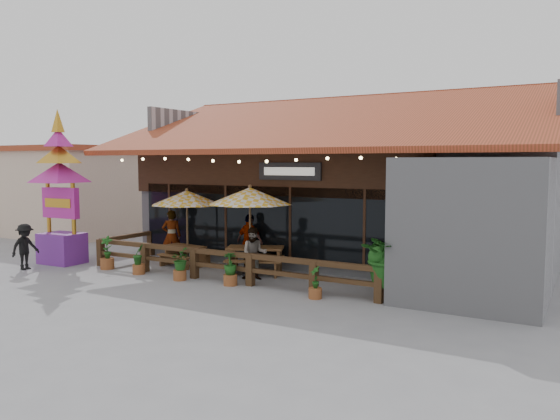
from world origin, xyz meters
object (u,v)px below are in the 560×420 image
Objects in this scene: thai_sign_tower at (60,176)px; umbrella_left at (187,198)px; pedestrian at (25,247)px; picnic_table_right at (255,255)px; picnic_table_left at (185,252)px; tropical_plant at (387,258)px; umbrella_right at (250,196)px.

umbrella_left is at bearing 24.75° from thai_sign_tower.
umbrella_left is 2.07× the size of pedestrian.
thai_sign_tower is at bearing -5.86° from pedestrian.
umbrella_left is at bearing -179.45° from picnic_table_right.
picnic_table_right is (2.72, 0.13, 0.10)m from picnic_table_left.
picnic_table_right is 7.53m from pedestrian.
picnic_table_left is at bearing -177.22° from picnic_table_right.
picnic_table_left is 7.50m from tropical_plant.
pedestrian is at bearing -142.22° from umbrella_left.
pedestrian is at bearing -157.39° from umbrella_right.
pedestrian is (-6.81, -3.22, 0.18)m from picnic_table_right.
tropical_plant reaches higher than picnic_table_right.
tropical_plant is at bearing -8.16° from picnic_table_left.
umbrella_left is 5.43m from pedestrian.
umbrella_right is 6.94m from thai_sign_tower.
thai_sign_tower is at bearing -155.25° from umbrella_left.
umbrella_left is 7.56m from tropical_plant.
umbrella_right is at bearing 169.82° from tropical_plant.
umbrella_right is 1.48× the size of picnic_table_right.
umbrella_left is at bearing 173.01° from umbrella_right.
tropical_plant reaches higher than picnic_table_left.
umbrella_left is at bearing 75.68° from picnic_table_left.
picnic_table_right is at bearing 97.49° from umbrella_right.
umbrella_right is (2.74, -0.34, 0.16)m from umbrella_left.
tropical_plant is at bearing -14.31° from picnic_table_right.
picnic_table_left is 0.28× the size of thai_sign_tower.
tropical_plant is (11.38, 0.68, -1.91)m from thai_sign_tower.
tropical_plant is at bearing 3.43° from thai_sign_tower.
pedestrian is at bearing -142.97° from picnic_table_left.
umbrella_right is 2.07× the size of picnic_table_left.
thai_sign_tower is at bearing -156.37° from picnic_table_left.
umbrella_right is at bearing 12.64° from thai_sign_tower.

